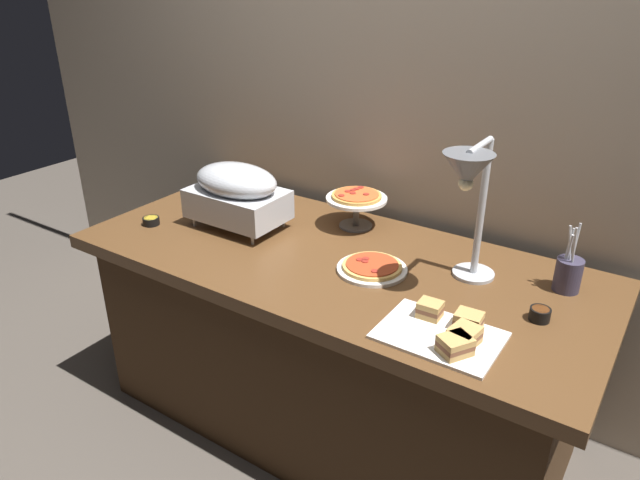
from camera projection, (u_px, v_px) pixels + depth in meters
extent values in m
plane|color=#4C443D|center=(332.00, 419.00, 2.43)|extent=(8.00, 8.00, 0.00)
cube|color=tan|center=(404.00, 108.00, 2.29)|extent=(4.40, 0.04, 2.40)
cube|color=brown|center=(334.00, 263.00, 2.12)|extent=(1.90, 0.84, 0.05)
cube|color=#3C2715|center=(333.00, 349.00, 2.28)|extent=(1.75, 0.74, 0.71)
cylinder|color=#B7BABF|center=(194.00, 221.00, 2.34)|extent=(0.01, 0.01, 0.04)
cylinder|color=#B7BABF|center=(252.00, 239.00, 2.19)|extent=(0.01, 0.01, 0.04)
cylinder|color=#B7BABF|center=(227.00, 206.00, 2.49)|extent=(0.01, 0.01, 0.04)
cylinder|color=#B7BABF|center=(284.00, 222.00, 2.34)|extent=(0.01, 0.01, 0.04)
cube|color=#B7BABF|center=(238.00, 204.00, 2.31)|extent=(0.38, 0.24, 0.11)
ellipsoid|color=#B7BABF|center=(236.00, 180.00, 2.26)|extent=(0.36, 0.23, 0.13)
cylinder|color=#B7BABF|center=(473.00, 273.00, 1.98)|extent=(0.14, 0.14, 0.01)
cylinder|color=#B7BABF|center=(481.00, 209.00, 1.88)|extent=(0.02, 0.02, 0.46)
cylinder|color=#B7BABF|center=(480.00, 146.00, 1.72)|extent=(0.02, 0.18, 0.02)
cone|color=#595B60|center=(467.00, 170.00, 1.67)|extent=(0.15, 0.15, 0.10)
sphere|color=#F9EAB2|center=(466.00, 183.00, 1.69)|extent=(0.04, 0.04, 0.04)
cylinder|color=white|center=(372.00, 269.00, 2.01)|extent=(0.24, 0.24, 0.01)
cylinder|color=#DBA856|center=(372.00, 266.00, 2.00)|extent=(0.20, 0.20, 0.01)
cylinder|color=#AD3D1E|center=(372.00, 264.00, 2.00)|extent=(0.18, 0.18, 0.00)
cylinder|color=maroon|center=(375.00, 271.00, 1.95)|extent=(0.02, 0.02, 0.00)
cylinder|color=maroon|center=(360.00, 260.00, 2.02)|extent=(0.02, 0.02, 0.00)
cylinder|color=maroon|center=(365.00, 261.00, 2.01)|extent=(0.02, 0.02, 0.00)
cylinder|color=maroon|center=(366.00, 258.00, 2.03)|extent=(0.02, 0.02, 0.00)
cylinder|color=#595B60|center=(356.00, 213.00, 2.32)|extent=(0.02, 0.02, 0.11)
cylinder|color=#595B60|center=(356.00, 225.00, 2.35)|extent=(0.13, 0.13, 0.01)
cylinder|color=white|center=(357.00, 199.00, 2.30)|extent=(0.24, 0.24, 0.01)
cylinder|color=#C68E42|center=(357.00, 196.00, 2.29)|extent=(0.20, 0.20, 0.01)
cylinder|color=#C65628|center=(357.00, 194.00, 2.29)|extent=(0.17, 0.17, 0.00)
cylinder|color=maroon|center=(353.00, 190.00, 2.32)|extent=(0.02, 0.02, 0.00)
cylinder|color=maroon|center=(353.00, 193.00, 2.29)|extent=(0.02, 0.02, 0.00)
cylinder|color=maroon|center=(341.00, 196.00, 2.27)|extent=(0.02, 0.02, 0.00)
cylinder|color=maroon|center=(356.00, 189.00, 2.33)|extent=(0.02, 0.02, 0.00)
cylinder|color=maroon|center=(348.00, 191.00, 2.31)|extent=(0.02, 0.02, 0.00)
cylinder|color=maroon|center=(361.00, 187.00, 2.35)|extent=(0.02, 0.02, 0.00)
cylinder|color=maroon|center=(366.00, 194.00, 2.28)|extent=(0.02, 0.02, 0.00)
cube|color=white|center=(439.00, 336.00, 1.65)|extent=(0.34, 0.24, 0.01)
cube|color=tan|center=(455.00, 350.00, 1.57)|extent=(0.10, 0.11, 0.02)
cube|color=brown|center=(455.00, 345.00, 1.56)|extent=(0.10, 0.11, 0.01)
cube|color=tan|center=(456.00, 340.00, 1.55)|extent=(0.10, 0.11, 0.02)
cube|color=tan|center=(468.00, 326.00, 1.67)|extent=(0.08, 0.07, 0.02)
cube|color=brown|center=(469.00, 321.00, 1.67)|extent=(0.08, 0.07, 0.01)
cube|color=tan|center=(469.00, 316.00, 1.66)|extent=(0.08, 0.07, 0.02)
cube|color=tan|center=(464.00, 341.00, 1.61)|extent=(0.08, 0.09, 0.02)
cube|color=brown|center=(464.00, 336.00, 1.60)|extent=(0.08, 0.09, 0.01)
cube|color=tan|center=(465.00, 331.00, 1.59)|extent=(0.08, 0.09, 0.02)
cube|color=tan|center=(430.00, 314.00, 1.73)|extent=(0.07, 0.06, 0.02)
cube|color=brown|center=(430.00, 309.00, 1.72)|extent=(0.07, 0.06, 0.01)
cube|color=tan|center=(430.00, 305.00, 1.72)|extent=(0.07, 0.06, 0.02)
cylinder|color=black|center=(540.00, 314.00, 1.73)|extent=(0.06, 0.06, 0.04)
cylinder|color=#562D14|center=(541.00, 309.00, 1.72)|extent=(0.05, 0.05, 0.01)
cylinder|color=black|center=(151.00, 221.00, 2.36)|extent=(0.07, 0.07, 0.03)
cylinder|color=gold|center=(151.00, 218.00, 2.35)|extent=(0.05, 0.05, 0.01)
cylinder|color=#383347|center=(568.00, 275.00, 1.87)|extent=(0.08, 0.08, 0.11)
cylinder|color=#B7BABF|center=(570.00, 254.00, 1.84)|extent=(0.04, 0.01, 0.19)
cylinder|color=#B7BABF|center=(567.00, 258.00, 1.85)|extent=(0.02, 0.02, 0.17)
cylinder|color=#B7BABF|center=(566.00, 255.00, 1.85)|extent=(0.02, 0.03, 0.18)
cylinder|color=#B7BABF|center=(573.00, 252.00, 1.85)|extent=(0.01, 0.03, 0.20)
cylinder|color=#B7BABF|center=(573.00, 256.00, 1.82)|extent=(0.02, 0.02, 0.20)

